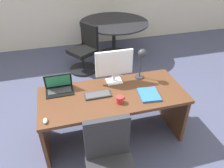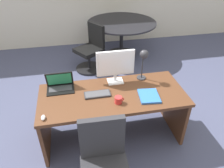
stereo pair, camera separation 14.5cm
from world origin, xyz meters
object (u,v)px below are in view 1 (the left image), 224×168
object	(u,v)px
desk	(112,104)
mouse	(45,121)
meeting_table	(114,30)
monitor	(114,64)
book	(149,95)
meeting_chair_near	(85,53)
laptop	(59,85)
keyboard	(98,95)
coffee_mug	(120,100)
desk_lamp	(142,57)

from	to	relation	value
desk	mouse	distance (m)	0.88
meeting_table	monitor	bearing A→B (deg)	-105.60
book	desk	bearing A→B (deg)	155.38
meeting_table	meeting_chair_near	bearing A→B (deg)	-146.96
laptop	keyboard	size ratio (longest dim) A/B	1.06
laptop	meeting_table	size ratio (longest dim) A/B	0.22
coffee_mug	meeting_table	distance (m)	2.69
coffee_mug	meeting_chair_near	xyz separation A→B (m)	(-0.08, 2.12, -0.39)
keyboard	coffee_mug	distance (m)	0.29
laptop	mouse	xyz separation A→B (m)	(-0.18, -0.54, -0.05)
monitor	desk	bearing A→B (deg)	-112.68
book	monitor	bearing A→B (deg)	128.73
keyboard	laptop	bearing A→B (deg)	150.99
laptop	meeting_table	distance (m)	2.54
book	meeting_chair_near	bearing A→B (deg)	102.46
monitor	keyboard	bearing A→B (deg)	-138.23
coffee_mug	laptop	bearing A→B (deg)	146.11
desk	book	size ratio (longest dim) A/B	5.93
laptop	coffee_mug	size ratio (longest dim) A/B	3.05
desk	book	world-z (taller)	book
mouse	meeting_chair_near	size ratio (longest dim) A/B	0.09
monitor	meeting_chair_near	distance (m)	1.79
monitor	meeting_table	world-z (taller)	monitor
book	meeting_table	world-z (taller)	meeting_table
keyboard	meeting_table	xyz separation A→B (m)	(0.88, 2.41, -0.13)
laptop	meeting_table	xyz separation A→B (m)	(1.31, 2.17, -0.19)
desk	meeting_chair_near	world-z (taller)	meeting_chair_near
laptop	book	size ratio (longest dim) A/B	1.11
mouse	meeting_table	size ratio (longest dim) A/B	0.05
desk	monitor	bearing A→B (deg)	67.32
keyboard	book	size ratio (longest dim) A/B	1.05
keyboard	meeting_table	distance (m)	2.57
keyboard	meeting_table	size ratio (longest dim) A/B	0.21
monitor	mouse	distance (m)	1.06
keyboard	coffee_mug	world-z (taller)	coffee_mug
desk	mouse	bearing A→B (deg)	-157.31
keyboard	desk_lamp	distance (m)	0.74
desk	keyboard	world-z (taller)	keyboard
book	laptop	bearing A→B (deg)	158.81
meeting_table	coffee_mug	bearing A→B (deg)	-104.27
book	meeting_table	distance (m)	2.59
book	meeting_table	size ratio (longest dim) A/B	0.20
desk	laptop	distance (m)	0.70
mouse	coffee_mug	world-z (taller)	coffee_mug
meeting_chair_near	monitor	bearing A→B (deg)	-85.26
monitor	meeting_table	distance (m)	2.28
desk	coffee_mug	distance (m)	0.33
desk	keyboard	distance (m)	0.28
desk	mouse	size ratio (longest dim) A/B	21.81
desk	monitor	world-z (taller)	monitor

